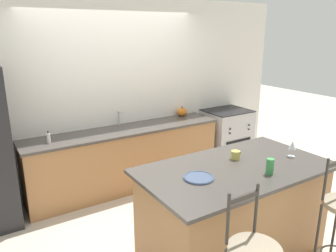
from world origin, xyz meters
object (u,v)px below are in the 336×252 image
(tumbler_cup, at_px, (270,166))
(soap_bottle, at_px, (49,138))
(coffee_mug, at_px, (236,155))
(wine_glass, at_px, (292,145))
(dinner_plate, at_px, (199,178))
(pumpkin_decoration, at_px, (182,112))
(oven_range, at_px, (226,136))

(tumbler_cup, relative_size, soap_bottle, 0.96)
(soap_bottle, bearing_deg, coffee_mug, -49.32)
(wine_glass, bearing_deg, soap_bottle, 135.68)
(dinner_plate, distance_m, pumpkin_decoration, 2.49)
(wine_glass, xyz_separation_m, coffee_mug, (-0.55, 0.26, -0.08))
(soap_bottle, bearing_deg, wine_glass, -44.32)
(dinner_plate, bearing_deg, tumbler_cup, -23.39)
(pumpkin_decoration, bearing_deg, coffee_mug, -108.94)
(oven_range, distance_m, tumbler_cup, 2.69)
(coffee_mug, relative_size, pumpkin_decoration, 0.73)
(wine_glass, height_order, soap_bottle, wine_glass)
(pumpkin_decoration, bearing_deg, soap_bottle, -173.69)
(wine_glass, bearing_deg, dinner_plate, 175.60)
(oven_range, bearing_deg, wine_glass, -114.33)
(dinner_plate, bearing_deg, pumpkin_decoration, 59.08)
(pumpkin_decoration, bearing_deg, dinner_plate, -120.92)
(oven_range, xyz_separation_m, pumpkin_decoration, (-0.79, 0.21, 0.49))
(dinner_plate, xyz_separation_m, soap_bottle, (-0.88, 1.90, -0.01))
(coffee_mug, distance_m, pumpkin_decoration, 2.08)
(tumbler_cup, distance_m, soap_bottle, 2.63)
(pumpkin_decoration, bearing_deg, wine_glass, -93.19)
(coffee_mug, bearing_deg, tumbler_cup, -88.37)
(wine_glass, bearing_deg, pumpkin_decoration, 86.81)
(wine_glass, height_order, coffee_mug, wine_glass)
(coffee_mug, bearing_deg, soap_bottle, 130.68)
(wine_glass, relative_size, tumbler_cup, 1.17)
(wine_glass, xyz_separation_m, pumpkin_decoration, (0.12, 2.23, -0.12))
(coffee_mug, xyz_separation_m, tumbler_cup, (0.01, -0.44, 0.03))
(tumbler_cup, xyz_separation_m, soap_bottle, (-1.50, 2.16, -0.07))
(oven_range, bearing_deg, tumbler_cup, -123.44)
(dinner_plate, relative_size, pumpkin_decoration, 1.66)
(oven_range, relative_size, soap_bottle, 6.02)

